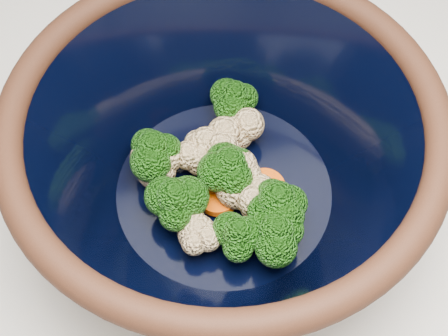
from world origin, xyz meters
name	(u,v)px	position (x,y,z in m)	size (l,w,h in m)	color
mixing_bowl	(224,158)	(-0.07, 0.05, 0.98)	(0.38, 0.38, 0.14)	black
vegetable_pile	(224,180)	(-0.08, 0.04, 0.96)	(0.12, 0.17, 0.05)	#608442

